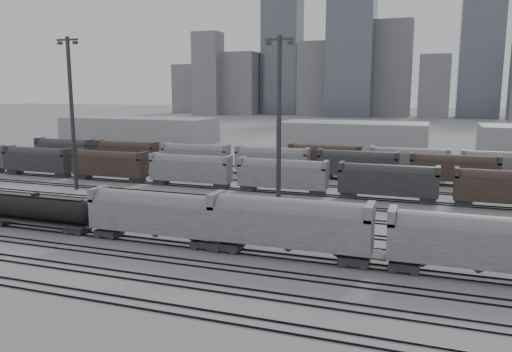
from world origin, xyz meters
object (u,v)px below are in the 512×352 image
(hopper_car_b, at_px, (289,222))
(hopper_car_c, at_px, (481,241))
(tank_car_b, at_px, (37,209))
(light_mast_c, at_px, (279,124))
(hopper_car_a, at_px, (155,212))

(hopper_car_b, height_order, hopper_car_c, hopper_car_b)
(hopper_car_b, bearing_deg, tank_car_b, -180.00)
(tank_car_b, relative_size, light_mast_c, 0.73)
(tank_car_b, relative_size, hopper_car_b, 1.03)
(tank_car_b, distance_m, hopper_car_a, 16.77)
(tank_car_b, bearing_deg, hopper_car_a, -0.00)
(tank_car_b, xyz_separation_m, light_mast_c, (26.66, 14.72, 10.11))
(hopper_car_a, distance_m, hopper_car_c, 33.41)
(hopper_car_b, xyz_separation_m, hopper_car_c, (17.87, 0.00, -0.14))
(tank_car_b, xyz_separation_m, hopper_car_b, (32.28, 0.00, 1.25))
(hopper_car_b, relative_size, hopper_car_c, 1.04)
(hopper_car_b, bearing_deg, light_mast_c, 110.90)
(tank_car_b, height_order, hopper_car_a, hopper_car_a)
(hopper_car_b, bearing_deg, hopper_car_c, 0.00)
(tank_car_b, xyz_separation_m, hopper_car_a, (16.74, -0.00, 0.98))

